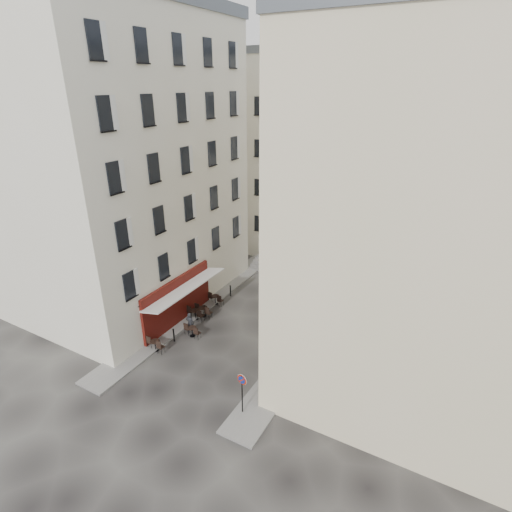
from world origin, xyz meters
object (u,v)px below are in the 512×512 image
Objects in this scene: no_parking_sign at (242,387)px; bistro_table_b at (193,331)px; bistro_table_a at (156,344)px; pedestrian at (190,323)px.

bistro_table_b is (-6.47, 4.30, -1.31)m from no_parking_sign.
no_parking_sign is 7.91m from bistro_table_a.
no_parking_sign is at bearing -33.62° from bistro_table_b.
bistro_table_a is at bearing 174.87° from no_parking_sign.
bistro_table_a is 2.63m from bistro_table_b.
bistro_table_b is (1.10, 2.39, -0.02)m from bistro_table_a.
bistro_table_a is (-7.56, 1.91, -1.30)m from no_parking_sign.
pedestrian is (-0.35, 0.22, 0.36)m from bistro_table_b.
no_parking_sign is 1.90× the size of bistro_table_a.
pedestrian is at bearing 155.48° from no_parking_sign.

